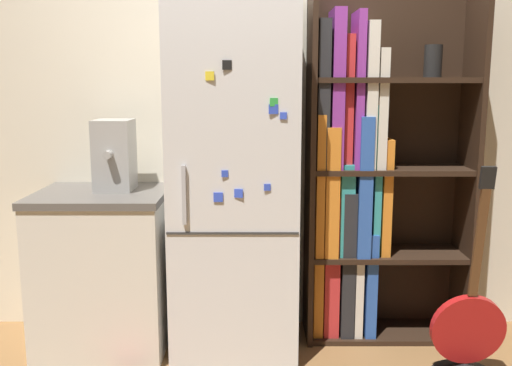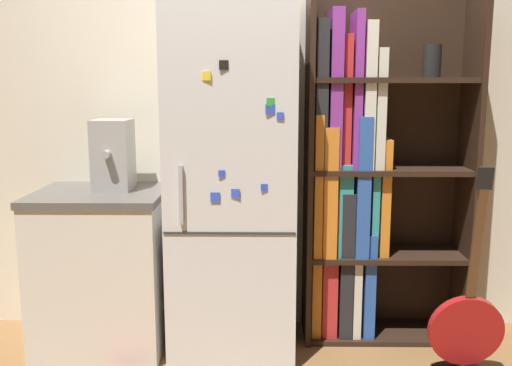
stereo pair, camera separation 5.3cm
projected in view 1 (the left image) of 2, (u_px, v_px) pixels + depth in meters
ground_plane at (233, 355)px, 3.20m from camera, size 16.00×16.00×0.00m
wall_back at (234, 118)px, 3.45m from camera, size 8.00×0.05×2.60m
refrigerator at (233, 184)px, 3.17m from camera, size 0.68×0.67×1.91m
bookshelf at (361, 180)px, 3.33m from camera, size 0.94×0.36×2.03m
kitchen_counter at (103, 269)px, 3.26m from camera, size 0.73×0.64×0.91m
espresso_machine at (112, 155)px, 3.20m from camera, size 0.21×0.29×0.40m
guitar at (465, 345)px, 2.96m from camera, size 0.38×0.35×1.12m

